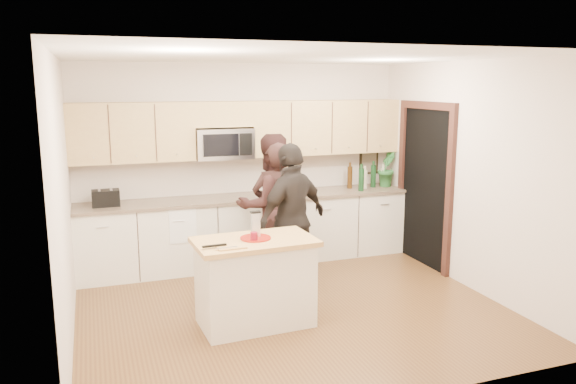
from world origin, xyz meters
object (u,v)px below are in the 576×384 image
object	(u,v)px
woman_center	(270,206)
woman_right	(292,219)
island	(255,282)
woman_left	(278,212)
toaster	(106,198)

from	to	relation	value
woman_center	woman_right	world-z (taller)	woman_center
woman_right	island	bearing A→B (deg)	20.21
woman_right	woman_center	bearing A→B (deg)	-112.39
woman_left	woman_right	world-z (taller)	woman_right
toaster	woman_center	size ratio (longest dim) A/B	0.18
woman_left	woman_right	distance (m)	0.49
woman_center	woman_left	bearing A→B (deg)	97.33
woman_center	woman_right	distance (m)	0.67
toaster	woman_right	xyz separation A→B (m)	(2.02, -1.21, -0.15)
island	woman_left	bearing A→B (deg)	58.93
island	woman_left	size ratio (longest dim) A/B	0.71
island	toaster	world-z (taller)	toaster
woman_center	woman_right	bearing A→B (deg)	88.63
toaster	woman_right	distance (m)	2.35
woman_left	woman_right	bearing A→B (deg)	108.24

